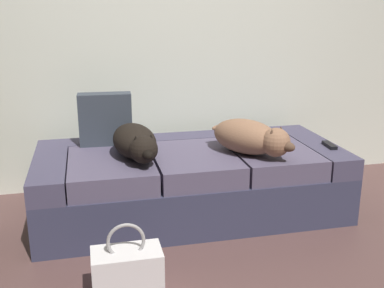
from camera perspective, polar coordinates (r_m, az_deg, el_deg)
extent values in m
cube|color=#33344C|center=(3.05, -0.21, -5.70)|extent=(1.93, 0.88, 0.30)
cube|color=#433F56|center=(2.92, -17.05, -2.98)|extent=(0.20, 0.88, 0.13)
cube|color=#433F56|center=(3.27, 14.75, -0.73)|extent=(0.20, 0.88, 0.13)
cube|color=#433F56|center=(3.29, -1.53, -0.05)|extent=(1.53, 0.20, 0.13)
cube|color=#534B62|center=(2.82, -9.95, -3.19)|extent=(0.49, 0.67, 0.13)
cube|color=#534B62|center=(2.88, 0.22, -2.47)|extent=(0.49, 0.67, 0.13)
cube|color=#534B62|center=(3.03, 9.65, -1.73)|extent=(0.49, 0.67, 0.13)
ellipsoid|color=black|center=(2.81, -7.11, 0.39)|extent=(0.31, 0.46, 0.20)
sphere|color=black|center=(2.62, -5.96, -0.66)|extent=(0.16, 0.16, 0.16)
ellipsoid|color=black|center=(2.55, -5.51, -1.31)|extent=(0.07, 0.10, 0.06)
cone|color=black|center=(2.61, -5.06, 0.72)|extent=(0.04, 0.04, 0.05)
cone|color=black|center=(2.59, -6.95, 0.52)|extent=(0.04, 0.04, 0.05)
ellipsoid|color=black|center=(3.00, -7.16, 1.62)|extent=(0.17, 0.11, 0.05)
ellipsoid|color=#8D6449|center=(2.88, 6.62, 0.93)|extent=(0.47, 0.53, 0.21)
sphere|color=#8D6449|center=(2.76, 10.27, 0.20)|extent=(0.17, 0.17, 0.17)
ellipsoid|color=brown|center=(2.72, 11.63, -0.31)|extent=(0.11, 0.12, 0.06)
cone|color=brown|center=(2.78, 10.87, 1.68)|extent=(0.04, 0.04, 0.05)
cone|color=brown|center=(2.70, 9.79, 1.31)|extent=(0.04, 0.04, 0.05)
ellipsoid|color=#8D6449|center=(3.04, 4.07, 2.03)|extent=(0.18, 0.06, 0.05)
cube|color=black|center=(3.14, 16.56, -0.13)|extent=(0.06, 0.15, 0.02)
cube|color=#333A44|center=(3.08, -10.60, 3.03)|extent=(0.35, 0.14, 0.34)
cube|color=silver|center=(2.23, -7.95, -15.62)|extent=(0.32, 0.18, 0.24)
torus|color=#A09C9B|center=(2.15, -8.13, -11.77)|extent=(0.18, 0.02, 0.18)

